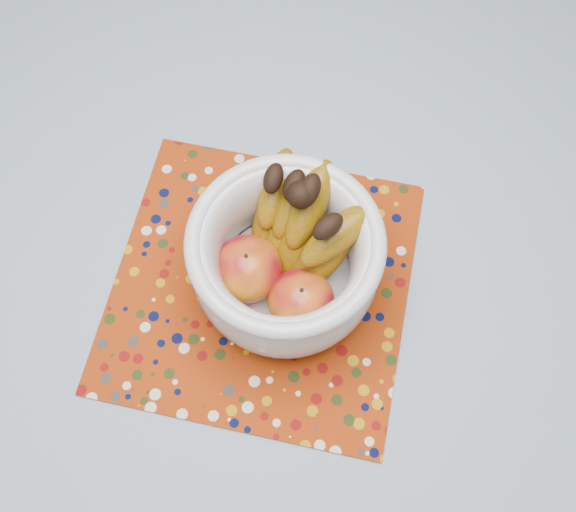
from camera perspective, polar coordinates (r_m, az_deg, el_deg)
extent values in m
plane|color=#2D2826|center=(1.66, 0.68, -9.49)|extent=(4.00, 4.00, 0.00)
cube|color=olive|center=(0.97, 1.15, 1.12)|extent=(1.20, 1.20, 0.04)
cylinder|color=olive|center=(1.71, -2.98, 18.76)|extent=(0.06, 0.06, 0.71)
cube|color=slate|center=(0.95, 1.17, 1.76)|extent=(1.32, 1.32, 0.01)
cube|color=maroon|center=(0.91, -2.27, -2.44)|extent=(0.52, 0.52, 0.00)
cylinder|color=silver|center=(0.90, -0.19, -2.21)|extent=(0.12, 0.12, 0.01)
cylinder|color=silver|center=(0.89, -0.19, -1.93)|extent=(0.18, 0.18, 0.01)
torus|color=silver|center=(0.79, -0.22, 1.21)|extent=(0.24, 0.24, 0.02)
ellipsoid|color=maroon|center=(0.85, -3.43, -1.08)|extent=(0.09, 0.09, 0.08)
ellipsoid|color=maroon|center=(0.83, 1.11, -3.83)|extent=(0.08, 0.08, 0.08)
sphere|color=black|center=(0.79, 1.08, 5.22)|extent=(0.03, 0.03, 0.03)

